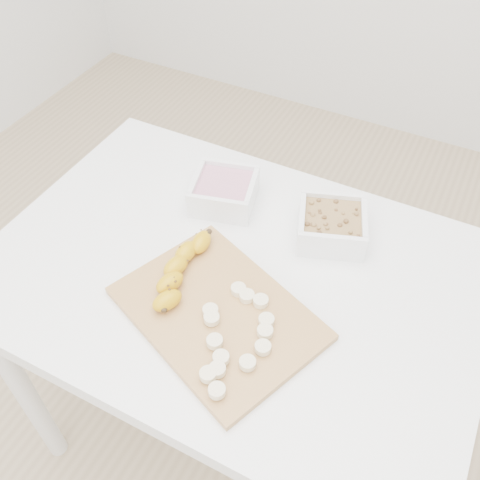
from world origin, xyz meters
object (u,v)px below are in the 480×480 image
at_px(bowl_yogurt, 224,191).
at_px(bowl_granola, 332,225).
at_px(table, 234,299).
at_px(cutting_board, 218,313).
at_px(banana, 181,271).

bearing_deg(bowl_yogurt, bowl_granola, 1.72).
relative_size(table, bowl_yogurt, 5.97).
xyz_separation_m(bowl_granola, cutting_board, (-0.11, -0.29, -0.03)).
xyz_separation_m(table, bowl_yogurt, (-0.11, 0.17, 0.13)).
xyz_separation_m(bowl_yogurt, bowl_granola, (0.25, 0.01, 0.00)).
relative_size(bowl_yogurt, banana, 0.81).
bearing_deg(table, cutting_board, -77.08).
bearing_deg(banana, table, 48.13).
distance_m(bowl_yogurt, cutting_board, 0.32).
distance_m(table, bowl_yogurt, 0.24).
bearing_deg(banana, cutting_board, -16.05).
bearing_deg(bowl_yogurt, cutting_board, -64.05).
bearing_deg(cutting_board, table, 102.92).
bearing_deg(bowl_yogurt, banana, -81.83).
height_order(table, bowl_granola, bowl_granola).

